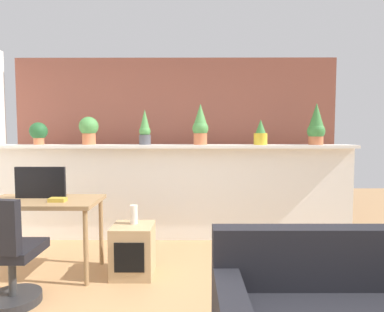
% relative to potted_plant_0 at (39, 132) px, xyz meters
% --- Properties ---
extents(divider_wall, '(4.69, 0.16, 1.21)m').
position_rel_potted_plant_0_xyz_m(divider_wall, '(1.75, 0.03, -0.81)').
color(divider_wall, white).
rests_on(divider_wall, ground).
extents(plant_shelf, '(4.69, 0.37, 0.04)m').
position_rel_potted_plant_0_xyz_m(plant_shelf, '(1.75, -0.01, -0.18)').
color(plant_shelf, white).
rests_on(plant_shelf, divider_wall).
extents(brick_wall_behind, '(4.69, 0.10, 2.50)m').
position_rel_potted_plant_0_xyz_m(brick_wall_behind, '(1.75, 0.63, -0.17)').
color(brick_wall_behind, brown).
rests_on(brick_wall_behind, ground).
extents(potted_plant_0, '(0.23, 0.23, 0.29)m').
position_rel_potted_plant_0_xyz_m(potted_plant_0, '(0.00, 0.00, 0.00)').
color(potted_plant_0, '#C66B42').
rests_on(potted_plant_0, plant_shelf).
extents(potted_plant_1, '(0.25, 0.25, 0.37)m').
position_rel_potted_plant_0_xyz_m(potted_plant_1, '(0.65, 0.03, 0.04)').
color(potted_plant_1, '#C66B42').
rests_on(potted_plant_1, plant_shelf).
extents(potted_plant_2, '(0.15, 0.15, 0.46)m').
position_rel_potted_plant_0_xyz_m(potted_plant_2, '(1.38, 0.02, 0.04)').
color(potted_plant_2, '#4C4C51').
rests_on(potted_plant_2, plant_shelf).
extents(potted_plant_3, '(0.21, 0.21, 0.53)m').
position_rel_potted_plant_0_xyz_m(potted_plant_3, '(2.11, -0.00, 0.09)').
color(potted_plant_3, '#C66B42').
rests_on(potted_plant_3, plant_shelf).
extents(potted_plant_4, '(0.17, 0.17, 0.33)m').
position_rel_potted_plant_0_xyz_m(potted_plant_4, '(2.88, -0.04, -0.02)').
color(potted_plant_4, gold).
rests_on(potted_plant_4, plant_shelf).
extents(potted_plant_5, '(0.22, 0.22, 0.54)m').
position_rel_potted_plant_0_xyz_m(potted_plant_5, '(3.60, -0.01, 0.09)').
color(potted_plant_5, '#C66B42').
rests_on(potted_plant_5, plant_shelf).
extents(desk, '(1.10, 0.60, 0.75)m').
position_rel_potted_plant_0_xyz_m(desk, '(0.53, -1.08, -0.75)').
color(desk, '#99754C').
rests_on(desk, ground).
extents(tv_monitor, '(0.50, 0.04, 0.32)m').
position_rel_potted_plant_0_xyz_m(tv_monitor, '(0.48, -1.00, -0.51)').
color(tv_monitor, black).
rests_on(tv_monitor, desk).
extents(office_chair, '(0.47, 0.48, 0.91)m').
position_rel_potted_plant_0_xyz_m(office_chair, '(0.52, -1.72, -1.03)').
color(office_chair, '#262628').
rests_on(office_chair, ground).
extents(side_cube_shelf, '(0.40, 0.41, 0.50)m').
position_rel_potted_plant_0_xyz_m(side_cube_shelf, '(1.42, -1.10, -1.17)').
color(side_cube_shelf, tan).
rests_on(side_cube_shelf, ground).
extents(vase_on_shelf, '(0.08, 0.08, 0.19)m').
position_rel_potted_plant_0_xyz_m(vase_on_shelf, '(1.42, -1.05, -0.82)').
color(vase_on_shelf, silver).
rests_on(vase_on_shelf, side_cube_shelf).
extents(book_on_desk, '(0.16, 0.10, 0.04)m').
position_rel_potted_plant_0_xyz_m(book_on_desk, '(0.72, -1.17, -0.65)').
color(book_on_desk, gold).
rests_on(book_on_desk, desk).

